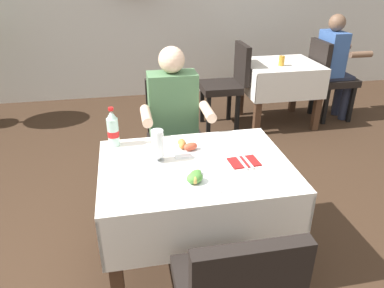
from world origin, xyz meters
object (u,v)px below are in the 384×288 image
background_dining_table (279,79)px  beer_glass_left (158,146)px  main_dining_table (195,189)px  napkin_cutlery_set (244,162)px  cola_bottle_primary (113,129)px  background_table_tumbler (282,61)px  background_chair_left (228,81)px  seated_diner_far (174,122)px  plate_far_diner (190,147)px  background_chair_right (329,75)px  background_patron (335,62)px  plate_near_camera (195,180)px  chair_far_diner_seat (175,134)px

background_dining_table → beer_glass_left: bearing=-129.0°
main_dining_table → napkin_cutlery_set: 0.34m
cola_bottle_primary → background_table_tumbler: bearing=41.9°
napkin_cutlery_set → background_dining_table: napkin_cutlery_set is taller
background_table_tumbler → cola_bottle_primary: bearing=-138.1°
background_chair_left → seated_diner_far: bearing=-120.4°
plate_far_diner → background_dining_table: bearing=53.2°
main_dining_table → background_table_tumbler: bearing=55.1°
background_dining_table → main_dining_table: bearing=-124.3°
background_chair_left → background_table_tumbler: background_chair_left is taller
beer_glass_left → background_dining_table: size_ratio=0.23×
background_table_tumbler → background_chair_left: bearing=168.6°
background_chair_right → background_table_tumbler: bearing=-170.3°
background_patron → napkin_cutlery_set: bearing=-130.5°
napkin_cutlery_set → background_chair_left: size_ratio=0.20×
plate_near_camera → background_dining_table: (1.48, 2.30, -0.22)m
chair_far_diner_seat → seated_diner_far: 0.19m
main_dining_table → background_table_tumbler: (1.38, 1.98, 0.23)m
background_chair_left → background_dining_table: bearing=-0.0°
plate_far_diner → napkin_cutlery_set: plate_far_diner is taller
main_dining_table → background_table_tumbler: 2.43m
seated_diner_far → chair_far_diner_seat: bearing=78.0°
main_dining_table → background_dining_table: 2.54m
plate_far_diner → cola_bottle_primary: cola_bottle_primary is taller
background_chair_right → plate_far_diner: bearing=-137.2°
main_dining_table → plate_far_diner: 0.27m
main_dining_table → background_chair_left: size_ratio=1.14×
chair_far_diner_seat → background_chair_right: bearing=32.2°
background_chair_left → beer_glass_left: bearing=-116.5°
plate_near_camera → plate_far_diner: (0.04, 0.39, -0.01)m
beer_glass_left → cola_bottle_primary: bearing=134.7°
plate_far_diner → background_patron: size_ratio=0.20×
chair_far_diner_seat → seated_diner_far: seated_diner_far is taller
napkin_cutlery_set → background_dining_table: size_ratio=0.23×
main_dining_table → beer_glass_left: (-0.21, 0.08, 0.28)m
plate_far_diner → background_chair_right: 2.82m
cola_bottle_primary → chair_far_diner_seat: bearing=45.5°
chair_far_diner_seat → plate_far_diner: bearing=-89.8°
main_dining_table → napkin_cutlery_set: (0.28, -0.04, 0.18)m
cola_bottle_primary → background_chair_left: 2.19m
beer_glass_left → main_dining_table: bearing=-20.1°
plate_near_camera → background_chair_right: size_ratio=0.24×
beer_glass_left → background_patron: bearing=41.1°
plate_far_diner → background_chair_right: bearing=42.8°
plate_far_diner → napkin_cutlery_set: bearing=-38.7°
main_dining_table → seated_diner_far: (-0.02, 0.69, 0.15)m
chair_far_diner_seat → plate_near_camera: chair_far_diner_seat is taller
chair_far_diner_seat → napkin_cutlery_set: bearing=-71.3°
background_chair_left → napkin_cutlery_set: bearing=-103.7°
chair_far_diner_seat → background_chair_left: same height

